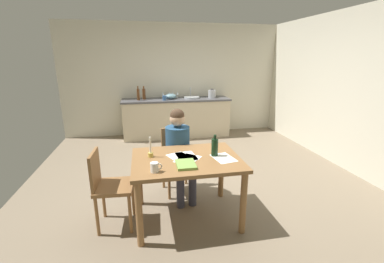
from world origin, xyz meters
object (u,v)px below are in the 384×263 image
object	(u,v)px
book_magazine	(186,164)
wine_glass_near_sink	(177,93)
mixing_bowl	(171,96)
bottle_oil	(138,94)
wine_glass_back_left	(169,93)
wine_bottle_on_table	(215,147)
sink_unit	(192,97)
wine_glass_by_kettle	(173,93)
bottle_vinegar	(144,94)
stovetop_kettle	(212,94)
coffee_mug	(155,167)
chair_at_table	(177,156)
wine_glass_back_right	(163,94)
dining_table	(186,167)
candlestick	(150,152)
person_seated	(179,148)
chair_side_empty	(108,185)
teacup_on_counter	(164,98)

from	to	relation	value
book_magazine	wine_glass_near_sink	world-z (taller)	wine_glass_near_sink
book_magazine	mixing_bowl	world-z (taller)	mixing_bowl
bottle_oil	wine_glass_back_left	world-z (taller)	bottle_oil
wine_bottle_on_table	sink_unit	world-z (taller)	sink_unit
wine_glass_by_kettle	bottle_vinegar	bearing A→B (deg)	-171.86
sink_unit	wine_glass_by_kettle	distance (m)	0.46
bottle_oil	stovetop_kettle	bearing A→B (deg)	1.49
coffee_mug	bottle_vinegar	bearing A→B (deg)	90.65
chair_at_table	wine_glass_back_left	xyz separation A→B (m)	(0.21, 2.75, 0.51)
wine_glass_by_kettle	wine_glass_back_right	distance (m)	0.23
dining_table	mixing_bowl	world-z (taller)	mixing_bowl
coffee_mug	stovetop_kettle	xyz separation A→B (m)	(1.55, 3.58, 0.20)
bottle_vinegar	dining_table	bearing A→B (deg)	-83.09
dining_table	wine_glass_back_right	bearing A→B (deg)	89.42
chair_at_table	wine_glass_near_sink	xyz separation A→B (m)	(0.40, 2.75, 0.51)
mixing_bowl	wine_glass_back_right	distance (m)	0.22
wine_glass_near_sink	wine_glass_back_left	distance (m)	0.19
chair_at_table	candlestick	world-z (taller)	candlestick
chair_at_table	candlestick	xyz separation A→B (m)	(-0.37, -0.58, 0.31)
wine_bottle_on_table	stovetop_kettle	size ratio (longest dim) A/B	1.13
person_seated	coffee_mug	size ratio (longest dim) A/B	10.17
person_seated	wine_glass_by_kettle	distance (m)	2.93
dining_table	bottle_oil	bearing A→B (deg)	99.31
person_seated	sink_unit	size ratio (longest dim) A/B	3.32
candlestick	wine_bottle_on_table	bearing A→B (deg)	-8.02
wine_bottle_on_table	mixing_bowl	size ratio (longest dim) A/B	0.95
person_seated	stovetop_kettle	world-z (taller)	person_seated
chair_at_table	stovetop_kettle	size ratio (longest dim) A/B	4.04
wine_glass_back_left	wine_glass_near_sink	bearing A→B (deg)	0.00
dining_table	coffee_mug	distance (m)	0.49
book_magazine	wine_glass_back_left	size ratio (longest dim) A/B	1.68
person_seated	sink_unit	xyz separation A→B (m)	(0.70, 2.75, 0.24)
wine_glass_near_sink	chair_side_empty	bearing A→B (deg)	-109.85
chair_side_empty	mixing_bowl	size ratio (longest dim) A/B	3.39
wine_glass_by_kettle	wine_glass_back_left	xyz separation A→B (m)	(-0.08, 0.00, 0.00)
bottle_vinegar	wine_glass_back_left	bearing A→B (deg)	9.23
person_seated	wine_glass_by_kettle	size ratio (longest dim) A/B	7.76
chair_side_empty	wine_glass_near_sink	size ratio (longest dim) A/B	5.75
chair_at_table	wine_bottle_on_table	size ratio (longest dim) A/B	3.59
wine_bottle_on_table	stovetop_kettle	bearing A→B (deg)	75.30
chair_side_empty	wine_glass_back_left	size ratio (longest dim) A/B	5.75
bottle_vinegar	mixing_bowl	size ratio (longest dim) A/B	1.16
wine_glass_near_sink	teacup_on_counter	bearing A→B (deg)	-138.10
coffee_mug	wine_bottle_on_table	distance (m)	0.76
wine_bottle_on_table	candlestick	bearing A→B (deg)	171.98
bottle_vinegar	wine_glass_back_right	bearing A→B (deg)	12.33
person_seated	mixing_bowl	bearing A→B (deg)	85.65
candlestick	wine_glass_near_sink	bearing A→B (deg)	77.01
wine_glass_near_sink	bottle_vinegar	bearing A→B (deg)	-172.99
book_magazine	chair_side_empty	bearing A→B (deg)	166.39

